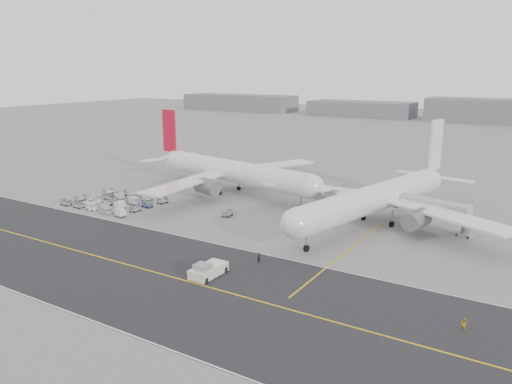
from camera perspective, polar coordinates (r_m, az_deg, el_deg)
The scene contains 11 objects.
ground at distance 98.39m, azimuth -7.68°, elevation -4.68°, with size 700.00×700.00×0.00m, color gray.
taxiway at distance 82.73m, azimuth -12.90°, elevation -8.54°, with size 220.00×59.00×0.03m.
horizon_buildings at distance 334.62m, azimuth 26.61°, elevation 7.03°, with size 520.00×28.00×28.00m, color slate, non-canonical shape.
airliner_a at distance 128.06m, azimuth -2.97°, elevation 2.42°, with size 57.34×56.17×20.00m.
airliner_b at distance 104.74m, azimuth 13.74°, elevation -0.57°, with size 55.18×56.41×19.76m.
pushback_tug at distance 77.90m, azimuth -5.53°, elevation -8.89°, with size 3.19×8.54×2.44m.
jet_bridge at distance 105.10m, azimuth 19.56°, elevation -1.74°, with size 16.38×6.68×6.12m.
gse_cluster at distance 122.83m, azimuth -15.92°, elevation -1.35°, with size 25.53×20.28×1.88m, color #94959A, non-canonical shape.
stray_dolly at distance 108.55m, azimuth -3.27°, elevation -2.80°, with size 1.47×2.38×1.47m, color silver, non-canonical shape.
ground_crew_a at distance 82.62m, azimuth 0.34°, elevation -7.56°, with size 0.64×0.42×1.76m, color black.
ground_crew_b at distance 67.87m, azimuth 22.65°, elevation -13.72°, with size 0.79×0.62×1.63m, color gold.
Camera 1 is at (59.65, -71.87, 30.94)m, focal length 35.00 mm.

